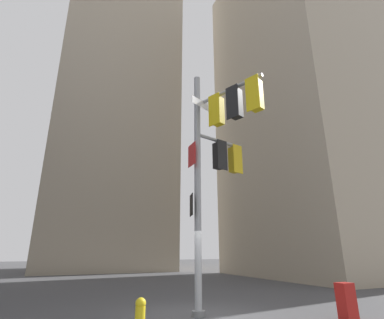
# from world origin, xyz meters

# --- Properties ---
(ground) EXTENTS (120.00, 120.00, 0.00)m
(ground) POSITION_xyz_m (0.00, 0.00, 0.00)
(ground) COLOR #474749
(building_tower_right) EXTENTS (13.46, 13.46, 30.77)m
(building_tower_right) POSITION_xyz_m (16.22, 9.33, 15.38)
(building_tower_right) COLOR tan
(building_tower_right) RESTS_ON ground
(building_mid_block) EXTENTS (13.04, 13.04, 43.30)m
(building_mid_block) POSITION_xyz_m (0.11, 25.33, 21.65)
(building_mid_block) COLOR tan
(building_mid_block) RESTS_ON ground
(signal_pole_assembly) EXTENTS (2.56, 3.37, 8.26)m
(signal_pole_assembly) POSITION_xyz_m (0.57, -0.50, 5.27)
(signal_pole_assembly) COLOR #9EA0A3
(signal_pole_assembly) RESTS_ON ground
(fire_hydrant) EXTENTS (0.33, 0.23, 0.90)m
(fire_hydrant) POSITION_xyz_m (-2.29, -1.98, 0.47)
(fire_hydrant) COLOR yellow
(fire_hydrant) RESTS_ON ground
(newspaper_box) EXTENTS (0.45, 0.36, 0.99)m
(newspaper_box) POSITION_xyz_m (3.74, -2.14, 0.49)
(newspaper_box) COLOR red
(newspaper_box) RESTS_ON ground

